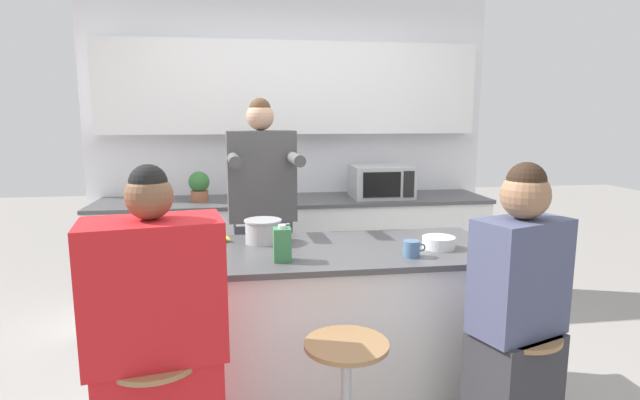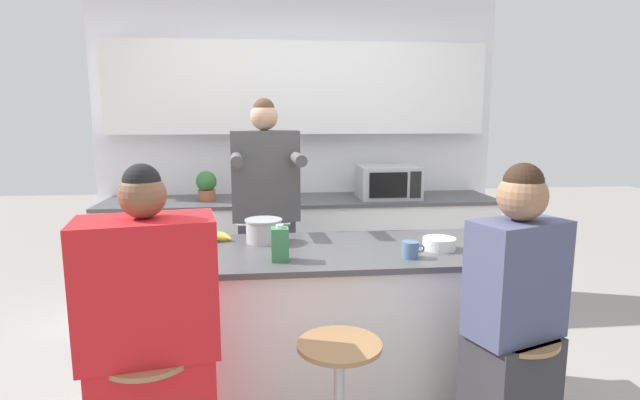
# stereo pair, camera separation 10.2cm
# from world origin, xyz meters

# --- Properties ---
(wall_back) EXTENTS (3.41, 0.22, 2.70)m
(wall_back) POSITION_xyz_m (0.00, 1.76, 1.54)
(wall_back) COLOR white
(wall_back) RESTS_ON ground_plane
(back_counter) EXTENTS (3.17, 0.63, 0.93)m
(back_counter) POSITION_xyz_m (0.00, 1.46, 0.47)
(back_counter) COLOR white
(back_counter) RESTS_ON ground_plane
(kitchen_island) EXTENTS (1.87, 0.77, 0.90)m
(kitchen_island) POSITION_xyz_m (0.00, 0.00, 0.46)
(kitchen_island) COLOR black
(kitchen_island) RESTS_ON ground_plane
(person_cooking) EXTENTS (0.47, 0.57, 1.71)m
(person_cooking) POSITION_xyz_m (-0.29, 0.70, 0.84)
(person_cooking) COLOR #383842
(person_cooking) RESTS_ON ground_plane
(person_wrapped_blanket) EXTENTS (0.55, 0.37, 1.43)m
(person_wrapped_blanket) POSITION_xyz_m (-0.74, -0.67, 0.67)
(person_wrapped_blanket) COLOR red
(person_wrapped_blanket) RESTS_ON ground_plane
(person_seated_near) EXTENTS (0.44, 0.37, 1.42)m
(person_seated_near) POSITION_xyz_m (0.74, -0.67, 0.65)
(person_seated_near) COLOR #333338
(person_seated_near) RESTS_ON ground_plane
(cooking_pot) EXTENTS (0.30, 0.21, 0.13)m
(cooking_pot) POSITION_xyz_m (-0.30, 0.18, 0.97)
(cooking_pot) COLOR #B7BABC
(cooking_pot) RESTS_ON kitchen_island
(fruit_bowl) EXTENTS (0.17, 0.17, 0.06)m
(fruit_bowl) POSITION_xyz_m (0.62, -0.08, 0.93)
(fruit_bowl) COLOR white
(fruit_bowl) RESTS_ON kitchen_island
(coffee_cup_near) EXTENTS (0.12, 0.08, 0.08)m
(coffee_cup_near) POSITION_xyz_m (0.42, -0.21, 0.94)
(coffee_cup_near) COLOR #4C7099
(coffee_cup_near) RESTS_ON kitchen_island
(banana_bunch) EXTENTS (0.17, 0.12, 0.05)m
(banana_bunch) POSITION_xyz_m (-0.56, 0.23, 0.93)
(banana_bunch) COLOR yellow
(banana_bunch) RESTS_ON kitchen_island
(juice_carton) EXTENTS (0.08, 0.08, 0.18)m
(juice_carton) POSITION_xyz_m (-0.22, -0.19, 0.99)
(juice_carton) COLOR #38844C
(juice_carton) RESTS_ON kitchen_island
(microwave) EXTENTS (0.49, 0.38, 0.26)m
(microwave) POSITION_xyz_m (0.71, 1.42, 1.06)
(microwave) COLOR #B2B5B7
(microwave) RESTS_ON back_counter
(potted_plant) EXTENTS (0.16, 0.16, 0.23)m
(potted_plant) POSITION_xyz_m (-0.76, 1.46, 1.06)
(potted_plant) COLOR #A86042
(potted_plant) RESTS_ON back_counter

